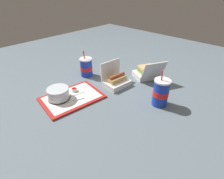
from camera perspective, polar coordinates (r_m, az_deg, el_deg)
ground_plane at (r=1.13m, az=0.82°, el=-2.84°), size 3.20×3.20×0.00m
food_tray at (r=1.15m, az=-12.93°, el=-2.65°), size 0.40×0.31×0.01m
cake_container at (r=1.14m, az=-17.09°, el=-1.39°), size 0.14×0.14×0.07m
ketchup_cup at (r=1.19m, az=-12.19°, el=-0.14°), size 0.04×0.04×0.02m
napkin_stack at (r=1.20m, az=-12.14°, el=-0.48°), size 0.11×0.11×0.00m
plastic_fork at (r=1.11m, az=-11.64°, el=-3.34°), size 0.11×0.05×0.00m
clamshell_hotdog_left at (r=1.25m, az=1.32°, el=3.00°), size 0.19×0.16×0.17m
clamshell_sandwich_corner at (r=1.38m, az=11.32°, el=5.49°), size 0.25×0.26×0.17m
soda_cup_corner at (r=1.39m, az=-8.39°, el=7.21°), size 0.10×0.10×0.20m
soda_cup_center at (r=1.07m, az=15.63°, el=-0.96°), size 0.10×0.10×0.23m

